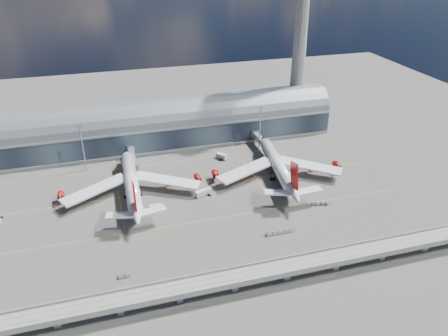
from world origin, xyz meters
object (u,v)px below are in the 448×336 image
object	(u,v)px
airliner_right	(278,167)
floodlight_mast_left	(83,146)
floodlight_mast_right	(260,126)
cargo_train_0	(125,276)
service_truck_2	(203,193)
service_truck_3	(288,177)
airliner_left	(131,184)
service_truck_4	(275,156)
cargo_train_1	(280,232)
service_truck_5	(222,156)
service_truck_1	(156,208)
control_tower	(300,46)
cargo_train_2	(320,203)

from	to	relation	value
airliner_right	floodlight_mast_left	bearing A→B (deg)	166.52
floodlight_mast_right	cargo_train_0	xyz separation A→B (m)	(-87.26, -92.44, -12.83)
service_truck_2	service_truck_3	world-z (taller)	service_truck_3
service_truck_3	cargo_train_0	xyz separation A→B (m)	(-87.70, -50.92, -0.79)
airliner_left	service_truck_2	bearing A→B (deg)	-15.47
service_truck_3	service_truck_4	xyz separation A→B (m)	(3.04, 24.77, 0.04)
cargo_train_1	floodlight_mast_right	bearing A→B (deg)	-14.66
floodlight_mast_left	service_truck_5	xyz separation A→B (m)	(74.11, -8.53, -12.04)
airliner_left	service_truck_1	world-z (taller)	airliner_left
airliner_left	airliner_right	world-z (taller)	airliner_right
control_tower	cargo_train_0	size ratio (longest dim) A/B	22.71
floodlight_mast_left	airliner_left	world-z (taller)	floodlight_mast_left
floodlight_mast_right	service_truck_4	bearing A→B (deg)	-78.26
cargo_train_2	floodlight_mast_left	bearing A→B (deg)	43.05
airliner_left	cargo_train_2	xyz separation A→B (m)	(83.91, -33.68, -5.52)
service_truck_5	service_truck_1	bearing A→B (deg)	-172.66
floodlight_mast_right	airliner_right	distance (m)	38.41
control_tower	service_truck_4	world-z (taller)	control_tower
service_truck_3	service_truck_5	xyz separation A→B (m)	(-26.33, 33.00, -0.00)
service_truck_4	cargo_train_0	bearing A→B (deg)	-162.50
service_truck_2	cargo_train_2	xyz separation A→B (m)	(50.83, -23.81, -0.76)
service_truck_2	floodlight_mast_right	bearing A→B (deg)	-65.60
floodlight_mast_left	airliner_right	bearing A→B (deg)	-21.23
control_tower	service_truck_4	distance (m)	74.14
control_tower	service_truck_3	xyz separation A→B (m)	(-34.56, -69.52, -50.04)
cargo_train_1	cargo_train_2	distance (m)	30.90
floodlight_mast_left	cargo_train_2	world-z (taller)	floodlight_mast_left
service_truck_5	cargo_train_0	world-z (taller)	service_truck_5
cargo_train_0	floodlight_mast_left	bearing A→B (deg)	7.17
service_truck_4	cargo_train_2	size ratio (longest dim) A/B	0.65
airliner_right	service_truck_3	xyz separation A→B (m)	(3.99, -4.06, -4.36)
floodlight_mast_right	airliner_right	size ratio (longest dim) A/B	0.36
cargo_train_0	cargo_train_1	world-z (taller)	cargo_train_1
airliner_right	cargo_train_1	bearing A→B (deg)	-103.34
floodlight_mast_right	service_truck_4	distance (m)	20.89
airliner_left	airliner_right	size ratio (longest dim) A/B	1.01
floodlight_mast_right	floodlight_mast_left	bearing A→B (deg)	180.00
service_truck_3	service_truck_5	bearing A→B (deg)	151.05
floodlight_mast_left	service_truck_5	distance (m)	75.56
service_truck_3	control_tower	bearing A→B (deg)	86.03
floodlight_mast_left	cargo_train_2	bearing A→B (deg)	-32.83
service_truck_3	floodlight_mast_left	bearing A→B (deg)	-180.00
airliner_right	service_truck_3	distance (m)	7.16
floodlight_mast_right	airliner_right	world-z (taller)	floodlight_mast_right
service_truck_1	cargo_train_0	xyz separation A→B (m)	(-17.71, -41.02, -0.77)
cargo_train_2	floodlight_mast_right	bearing A→B (deg)	-9.58
service_truck_5	service_truck_2	bearing A→B (deg)	-155.86
airliner_left	service_truck_2	xyz separation A→B (m)	(33.08, -9.87, -4.76)
cargo_train_2	service_truck_5	bearing A→B (deg)	13.63
control_tower	airliner_right	bearing A→B (deg)	-120.49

